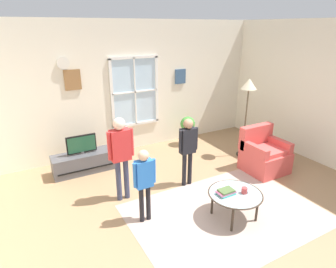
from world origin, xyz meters
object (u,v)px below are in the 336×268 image
at_px(armchair, 264,155).
at_px(potted_plant_by_window, 188,128).
at_px(television, 81,144).
at_px(person_red_shirt, 121,150).
at_px(coffee_table, 235,195).
at_px(book_stack, 226,192).
at_px(person_blue_shirt, 144,178).
at_px(floor_lamp, 248,92).
at_px(tv_stand, 84,162).
at_px(person_black_shirt, 188,145).
at_px(remote_near_books, 246,190).
at_px(cup, 244,190).

distance_m(armchair, potted_plant_by_window, 1.95).
height_order(television, person_red_shirt, person_red_shirt).
distance_m(coffee_table, book_stack, 0.16).
relative_size(person_blue_shirt, floor_lamp, 0.66).
bearing_deg(armchair, tv_stand, 152.17).
height_order(armchair, person_blue_shirt, person_blue_shirt).
distance_m(armchair, floor_lamp, 1.34).
bearing_deg(tv_stand, coffee_table, -57.74).
bearing_deg(person_black_shirt, book_stack, -91.86).
bearing_deg(armchair, person_black_shirt, 171.11).
bearing_deg(armchair, book_stack, -153.00).
xyz_separation_m(armchair, floor_lamp, (0.14, 0.73, 1.11)).
distance_m(coffee_table, remote_near_books, 0.18).
relative_size(coffee_table, person_black_shirt, 0.64).
xyz_separation_m(cup, person_blue_shirt, (-1.31, 0.64, 0.25)).
bearing_deg(floor_lamp, remote_near_books, -132.14).
xyz_separation_m(tv_stand, person_black_shirt, (1.52, -1.41, 0.59)).
bearing_deg(potted_plant_by_window, armchair, -72.08).
bearing_deg(cup, potted_plant_by_window, 73.86).
distance_m(person_red_shirt, potted_plant_by_window, 2.69).
bearing_deg(person_blue_shirt, potted_plant_by_window, 45.75).
distance_m(tv_stand, coffee_table, 3.03).
bearing_deg(floor_lamp, potted_plant_by_window, 123.42).
height_order(coffee_table, floor_lamp, floor_lamp).
bearing_deg(floor_lamp, person_black_shirt, -164.95).
height_order(book_stack, potted_plant_by_window, potted_plant_by_window).
bearing_deg(tv_stand, remote_near_books, -55.32).
xyz_separation_m(person_red_shirt, floor_lamp, (2.94, 0.35, 0.55)).
relative_size(book_stack, cup, 2.96).
bearing_deg(person_blue_shirt, cup, -25.92).
height_order(book_stack, person_blue_shirt, person_blue_shirt).
distance_m(cup, remote_near_books, 0.07).
xyz_separation_m(book_stack, person_red_shirt, (-1.14, 1.23, 0.43)).
bearing_deg(television, remote_near_books, -55.29).
distance_m(person_black_shirt, person_blue_shirt, 1.24).
relative_size(armchair, cup, 9.51).
xyz_separation_m(coffee_table, person_black_shirt, (-0.10, 1.15, 0.39)).
height_order(remote_near_books, person_black_shirt, person_black_shirt).
bearing_deg(person_blue_shirt, person_black_shirt, 27.84).
height_order(coffee_table, person_blue_shirt, person_blue_shirt).
distance_m(armchair, book_stack, 1.87).
bearing_deg(coffee_table, tv_stand, 122.26).
bearing_deg(person_blue_shirt, coffee_table, -25.86).
bearing_deg(floor_lamp, person_red_shirt, -173.19).
bearing_deg(armchair, potted_plant_by_window, 107.92).
distance_m(cup, floor_lamp, 2.49).
relative_size(person_black_shirt, person_red_shirt, 0.88).
bearing_deg(potted_plant_by_window, person_blue_shirt, -134.25).
xyz_separation_m(tv_stand, coffee_table, (1.62, -2.56, 0.20)).
height_order(armchair, person_red_shirt, person_red_shirt).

